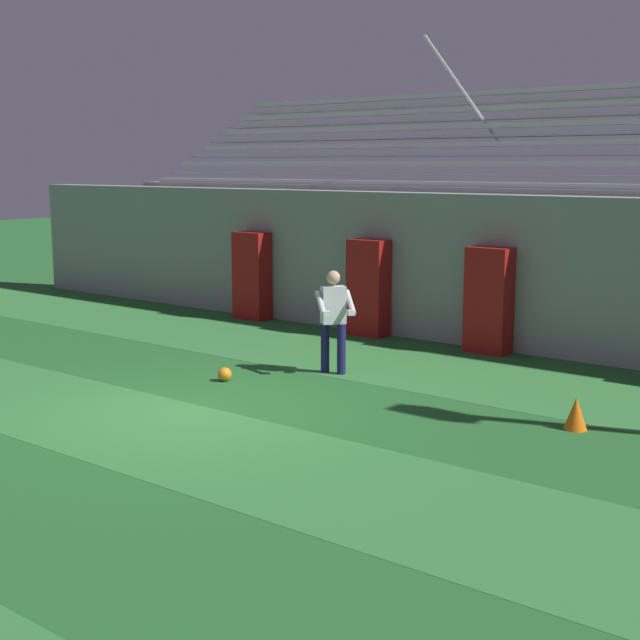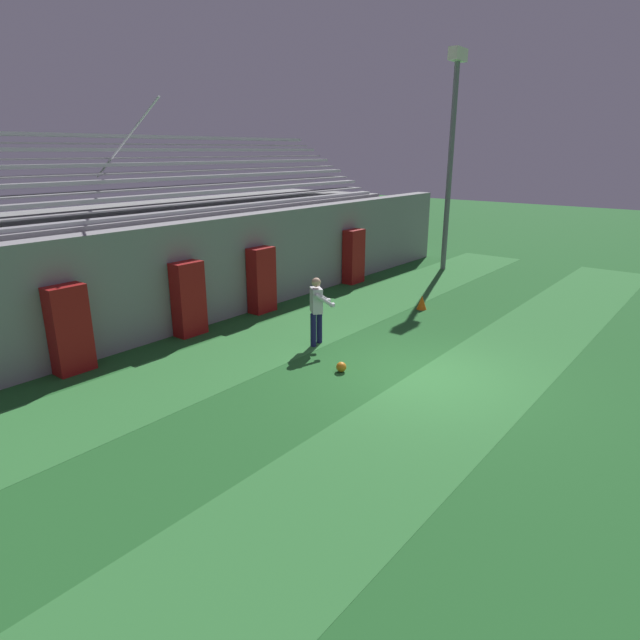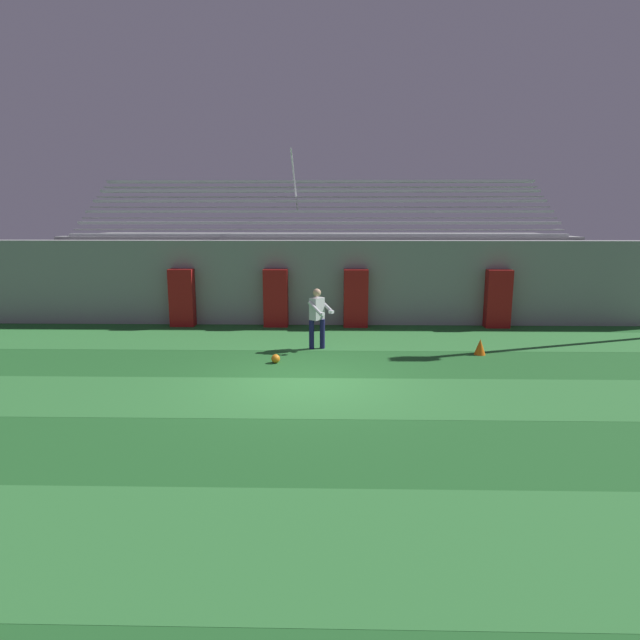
{
  "view_description": "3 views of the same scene",
  "coord_description": "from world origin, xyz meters",
  "px_view_note": "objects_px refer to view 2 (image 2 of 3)",
  "views": [
    {
      "loc": [
        8.68,
        -8.22,
        3.34
      ],
      "look_at": [
        0.22,
        2.48,
        0.95
      ],
      "focal_mm": 50.0,
      "sensor_mm": 36.0,
      "label": 1
    },
    {
      "loc": [
        -9.43,
        -4.79,
        4.53
      ],
      "look_at": [
        -1.39,
        1.63,
        1.26
      ],
      "focal_mm": 30.0,
      "sensor_mm": 36.0,
      "label": 2
    },
    {
      "loc": [
        0.51,
        -11.37,
        3.61
      ],
      "look_at": [
        0.23,
        1.76,
        1.04
      ],
      "focal_mm": 30.0,
      "sensor_mm": 36.0,
      "label": 3
    }
  ],
  "objects_px": {
    "padding_pillar_gate_left": "(189,299)",
    "soccer_ball": "(341,367)",
    "traffic_cone": "(422,302)",
    "goalkeeper": "(317,307)",
    "padding_pillar_far_left": "(69,330)",
    "floodlight_pole": "(452,135)",
    "padding_pillar_far_right": "(354,256)",
    "padding_pillar_gate_right": "(262,280)"
  },
  "relations": [
    {
      "from": "padding_pillar_gate_left",
      "to": "floodlight_pole",
      "type": "bearing_deg",
      "value": -7.3
    },
    {
      "from": "padding_pillar_far_right",
      "to": "goalkeeper",
      "type": "xyz_separation_m",
      "value": [
        -5.81,
        -3.01,
        0.01
      ]
    },
    {
      "from": "padding_pillar_far_right",
      "to": "floodlight_pole",
      "type": "relative_size",
      "value": 0.24
    },
    {
      "from": "padding_pillar_far_right",
      "to": "soccer_ball",
      "type": "height_order",
      "value": "padding_pillar_far_right"
    },
    {
      "from": "padding_pillar_far_right",
      "to": "traffic_cone",
      "type": "height_order",
      "value": "padding_pillar_far_right"
    },
    {
      "from": "padding_pillar_far_left",
      "to": "goalkeeper",
      "type": "height_order",
      "value": "padding_pillar_far_left"
    },
    {
      "from": "padding_pillar_gate_right",
      "to": "padding_pillar_far_left",
      "type": "relative_size",
      "value": 1.0
    },
    {
      "from": "padding_pillar_gate_left",
      "to": "padding_pillar_far_right",
      "type": "height_order",
      "value": "same"
    },
    {
      "from": "padding_pillar_gate_right",
      "to": "traffic_cone",
      "type": "bearing_deg",
      "value": -48.67
    },
    {
      "from": "padding_pillar_far_left",
      "to": "padding_pillar_far_right",
      "type": "height_order",
      "value": "same"
    },
    {
      "from": "traffic_cone",
      "to": "goalkeeper",
      "type": "bearing_deg",
      "value": 172.84
    },
    {
      "from": "padding_pillar_far_right",
      "to": "traffic_cone",
      "type": "bearing_deg",
      "value": -112.94
    },
    {
      "from": "padding_pillar_far_left",
      "to": "floodlight_pole",
      "type": "distance_m",
      "value": 15.17
    },
    {
      "from": "padding_pillar_gate_right",
      "to": "padding_pillar_far_left",
      "type": "xyz_separation_m",
      "value": [
        -5.73,
        0.0,
        0.0
      ]
    },
    {
      "from": "floodlight_pole",
      "to": "padding_pillar_gate_left",
      "type": "bearing_deg",
      "value": 172.7
    },
    {
      "from": "padding_pillar_far_left",
      "to": "soccer_ball",
      "type": "xyz_separation_m",
      "value": [
        3.54,
        -4.49,
        -0.84
      ]
    },
    {
      "from": "padding_pillar_gate_right",
      "to": "floodlight_pole",
      "type": "bearing_deg",
      "value": -9.44
    },
    {
      "from": "padding_pillar_gate_left",
      "to": "goalkeeper",
      "type": "xyz_separation_m",
      "value": [
        1.45,
        -3.01,
        0.01
      ]
    },
    {
      "from": "goalkeeper",
      "to": "soccer_ball",
      "type": "height_order",
      "value": "goalkeeper"
    },
    {
      "from": "goalkeeper",
      "to": "traffic_cone",
      "type": "bearing_deg",
      "value": -7.16
    },
    {
      "from": "padding_pillar_gate_left",
      "to": "padding_pillar_far_left",
      "type": "relative_size",
      "value": 1.0
    },
    {
      "from": "padding_pillar_gate_left",
      "to": "padding_pillar_far_left",
      "type": "distance_m",
      "value": 3.1
    },
    {
      "from": "soccer_ball",
      "to": "padding_pillar_far_left",
      "type": "bearing_deg",
      "value": 128.27
    },
    {
      "from": "goalkeeper",
      "to": "floodlight_pole",
      "type": "bearing_deg",
      "value": 8.84
    },
    {
      "from": "padding_pillar_gate_left",
      "to": "floodlight_pole",
      "type": "xyz_separation_m",
      "value": [
        11.42,
        -1.46,
        4.13
      ]
    },
    {
      "from": "padding_pillar_gate_left",
      "to": "padding_pillar_gate_right",
      "type": "distance_m",
      "value": 2.63
    },
    {
      "from": "padding_pillar_far_left",
      "to": "padding_pillar_gate_right",
      "type": "bearing_deg",
      "value": 0.0
    },
    {
      "from": "padding_pillar_gate_right",
      "to": "soccer_ball",
      "type": "bearing_deg",
      "value": -115.93
    },
    {
      "from": "goalkeeper",
      "to": "padding_pillar_far_left",
      "type": "bearing_deg",
      "value": 146.46
    },
    {
      "from": "padding_pillar_gate_right",
      "to": "traffic_cone",
      "type": "height_order",
      "value": "padding_pillar_gate_right"
    },
    {
      "from": "floodlight_pole",
      "to": "goalkeeper",
      "type": "xyz_separation_m",
      "value": [
        -9.98,
        -1.55,
        -4.12
      ]
    },
    {
      "from": "padding_pillar_far_left",
      "to": "padding_pillar_far_right",
      "type": "bearing_deg",
      "value": 0.0
    },
    {
      "from": "padding_pillar_far_left",
      "to": "soccer_ball",
      "type": "height_order",
      "value": "padding_pillar_far_left"
    },
    {
      "from": "traffic_cone",
      "to": "soccer_ball",
      "type": "bearing_deg",
      "value": -170.02
    },
    {
      "from": "floodlight_pole",
      "to": "goalkeeper",
      "type": "relative_size",
      "value": 4.81
    },
    {
      "from": "padding_pillar_gate_left",
      "to": "soccer_ball",
      "type": "distance_m",
      "value": 4.59
    },
    {
      "from": "soccer_ball",
      "to": "padding_pillar_gate_left",
      "type": "bearing_deg",
      "value": 95.63
    },
    {
      "from": "padding_pillar_gate_left",
      "to": "traffic_cone",
      "type": "distance_m",
      "value": 6.8
    },
    {
      "from": "padding_pillar_gate_left",
      "to": "soccer_ball",
      "type": "relative_size",
      "value": 8.6
    },
    {
      "from": "floodlight_pole",
      "to": "soccer_ball",
      "type": "bearing_deg",
      "value": -164.59
    },
    {
      "from": "padding_pillar_far_right",
      "to": "goalkeeper",
      "type": "distance_m",
      "value": 6.55
    },
    {
      "from": "soccer_ball",
      "to": "goalkeeper",
      "type": "bearing_deg",
      "value": 55.76
    }
  ]
}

